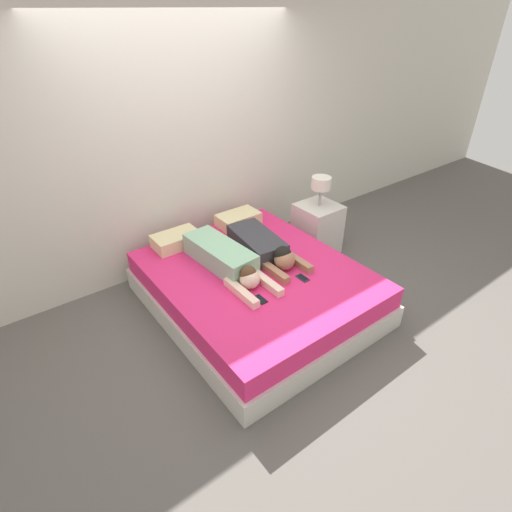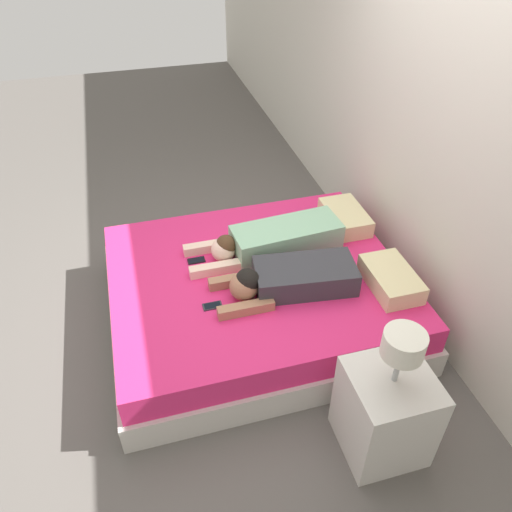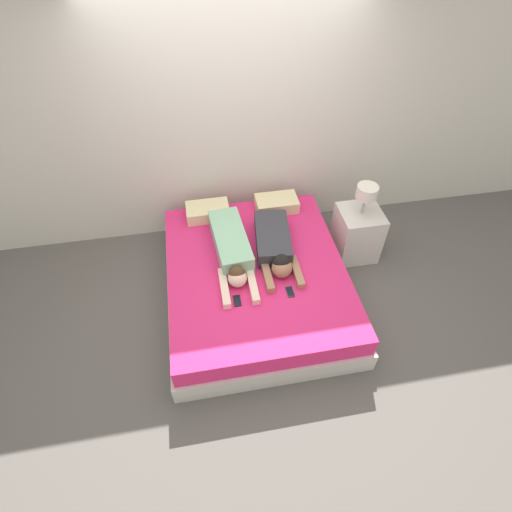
{
  "view_description": "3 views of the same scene",
  "coord_description": "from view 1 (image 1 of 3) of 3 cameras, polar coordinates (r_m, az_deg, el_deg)",
  "views": [
    {
      "loc": [
        -1.85,
        -2.46,
        2.52
      ],
      "look_at": [
        0.0,
        0.0,
        0.58
      ],
      "focal_mm": 28.0,
      "sensor_mm": 36.0,
      "label": 1
    },
    {
      "loc": [
        2.58,
        -0.72,
        2.71
      ],
      "look_at": [
        0.0,
        0.0,
        0.58
      ],
      "focal_mm": 35.0,
      "sensor_mm": 36.0,
      "label": 2
    },
    {
      "loc": [
        -0.46,
        -2.58,
        3.3
      ],
      "look_at": [
        0.0,
        0.0,
        0.58
      ],
      "focal_mm": 28.0,
      "sensor_mm": 36.0,
      "label": 3
    }
  ],
  "objects": [
    {
      "name": "ground_plane",
      "position": [
        3.98,
        0.0,
        -7.02
      ],
      "size": [
        12.0,
        12.0,
        0.0
      ],
      "primitive_type": "plane",
      "color": "#5B5651"
    },
    {
      "name": "wall_back",
      "position": [
        4.27,
        -10.01,
        15.21
      ],
      "size": [
        12.0,
        0.06,
        2.6
      ],
      "color": "beige",
      "rests_on": "ground_plane"
    },
    {
      "name": "bed",
      "position": [
        3.85,
        0.0,
        -4.61
      ],
      "size": [
        1.77,
        2.09,
        0.43
      ],
      "color": "beige",
      "rests_on": "ground_plane"
    },
    {
      "name": "pillow_head_left",
      "position": [
        4.14,
        -11.33,
        2.27
      ],
      "size": [
        0.46,
        0.28,
        0.13
      ],
      "color": "beige",
      "rests_on": "bed"
    },
    {
      "name": "pillow_head_right",
      "position": [
        4.47,
        -2.54,
        5.27
      ],
      "size": [
        0.46,
        0.28,
        0.13
      ],
      "color": "beige",
      "rests_on": "bed"
    },
    {
      "name": "person_left",
      "position": [
        3.7,
        -4.33,
        -0.46
      ],
      "size": [
        0.37,
        1.16,
        0.21
      ],
      "color": "#8CBF99",
      "rests_on": "bed"
    },
    {
      "name": "person_right",
      "position": [
        3.9,
        1.18,
        1.29
      ],
      "size": [
        0.42,
        0.99,
        0.22
      ],
      "color": "#333338",
      "rests_on": "bed"
    },
    {
      "name": "cell_phone_left",
      "position": [
        3.36,
        0.63,
        -6.21
      ],
      "size": [
        0.06,
        0.13,
        0.01
      ],
      "color": "black",
      "rests_on": "bed"
    },
    {
      "name": "cell_phone_right",
      "position": [
        3.63,
        6.67,
        -3.13
      ],
      "size": [
        0.06,
        0.13,
        0.01
      ],
      "color": "#2D2D33",
      "rests_on": "bed"
    },
    {
      "name": "nightstand",
      "position": [
        4.74,
        8.74,
        4.24
      ],
      "size": [
        0.45,
        0.45,
        0.93
      ],
      "color": "beige",
      "rests_on": "ground_plane"
    }
  ]
}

